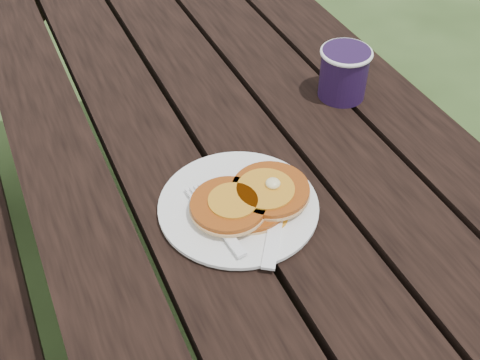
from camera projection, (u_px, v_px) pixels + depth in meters
name	position (u px, v px, depth m)	size (l,w,h in m)	color
ground	(214.00, 305.00, 1.69)	(60.00, 60.00, 0.00)	#2A3D1A
picnic_table	(209.00, 217.00, 1.44)	(1.36, 1.80, 0.75)	black
plate	(238.00, 207.00, 0.93)	(0.24, 0.24, 0.01)	white
pancake_stack	(251.00, 199.00, 0.91)	(0.19, 0.12, 0.04)	#A44812
knife	(276.00, 222.00, 0.89)	(0.02, 0.18, 0.01)	white
fork	(224.00, 230.00, 0.87)	(0.03, 0.16, 0.01)	white
coffee_cup	(344.00, 70.00, 1.11)	(0.10, 0.10, 0.10)	#221136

